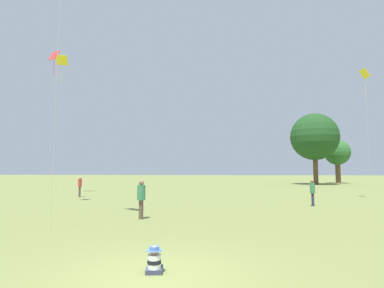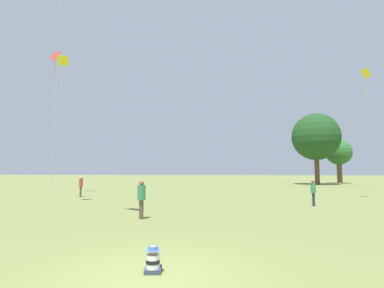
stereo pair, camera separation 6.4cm
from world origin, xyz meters
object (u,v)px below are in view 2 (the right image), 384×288
object	(u,v)px
kite_3	(366,79)
person_standing_2	(81,185)
distant_tree_0	(316,137)
seated_toddler	(153,261)
person_standing_3	(313,190)
kite_0	(55,63)
kite_1	(63,65)
person_standing_0	(141,196)
distant_tree_1	(339,153)

from	to	relation	value
kite_3	person_standing_2	bearing A→B (deg)	128.15
distant_tree_0	seated_toddler	bearing A→B (deg)	-108.92
seated_toddler	person_standing_2	distance (m)	20.63
person_standing_3	kite_3	bearing A→B (deg)	-163.17
seated_toddler	kite_0	size ratio (longest dim) A/B	0.06
kite_1	person_standing_0	bearing A→B (deg)	158.60
person_standing_3	distant_tree_1	size ratio (longest dim) A/B	0.21
kite_0	kite_1	xyz separation A→B (m)	(-4.54, 8.21, 3.07)
person_standing_3	distant_tree_0	size ratio (longest dim) A/B	0.14
person_standing_2	person_standing_3	distance (m)	18.22
seated_toddler	kite_1	size ratio (longest dim) A/B	0.04
person_standing_3	kite_1	bearing A→B (deg)	-41.49
distant_tree_0	kite_3	bearing A→B (deg)	-96.40
person_standing_3	kite_3	xyz separation A→B (m)	(5.42, 4.68, 8.38)
seated_toddler	person_standing_0	world-z (taller)	person_standing_0
person_standing_2	distant_tree_1	bearing A→B (deg)	68.36
person_standing_0	distant_tree_1	size ratio (longest dim) A/B	0.23
person_standing_0	distant_tree_0	xyz separation A→B (m)	(17.48, 36.87, 6.62)
distant_tree_0	distant_tree_1	xyz separation A→B (m)	(5.21, 5.50, -2.29)
person_standing_3	kite_1	world-z (taller)	kite_1
distant_tree_1	person_standing_3	bearing A→B (deg)	-110.57
seated_toddler	kite_1	world-z (taller)	kite_1
kite_1	seated_toddler	bearing A→B (deg)	151.74
seated_toddler	kite_3	distance (m)	23.52
person_standing_0	person_standing_2	bearing A→B (deg)	-166.88
kite_3	distant_tree_0	xyz separation A→B (m)	(2.90, 25.86, -1.71)
seated_toddler	distant_tree_0	world-z (taller)	distant_tree_0
person_standing_3	kite_1	xyz separation A→B (m)	(-21.50, 6.77, 11.62)
kite_0	distant_tree_0	bearing A→B (deg)	117.72
person_standing_0	kite_1	distance (m)	21.39
person_standing_0	person_standing_2	distance (m)	13.52
person_standing_3	distant_tree_0	xyz separation A→B (m)	(8.32, 30.54, 6.67)
person_standing_2	kite_1	bearing A→B (deg)	167.53
person_standing_2	kite_0	distance (m)	10.19
person_standing_2	kite_1	xyz separation A→B (m)	(-3.76, 2.65, 11.57)
person_standing_2	kite_1	world-z (taller)	kite_1
kite_1	distant_tree_0	size ratio (longest dim) A/B	1.17
person_standing_3	kite_0	bearing A→B (deg)	-19.16
distant_tree_0	distant_tree_1	world-z (taller)	distant_tree_0
person_standing_2	kite_3	xyz separation A→B (m)	(23.16, 0.56, 8.33)
person_standing_0	person_standing_2	size ratio (longest dim) A/B	1.02
person_standing_2	kite_0	xyz separation A→B (m)	(0.78, -5.56, 8.50)
person_standing_3	kite_0	size ratio (longest dim) A/B	0.16
seated_toddler	person_standing_0	bearing A→B (deg)	99.55
seated_toddler	person_standing_0	size ratio (longest dim) A/B	0.33
person_standing_3	kite_3	world-z (taller)	kite_3
seated_toddler	person_standing_0	distance (m)	7.43
distant_tree_0	distant_tree_1	bearing A→B (deg)	46.56
kite_1	person_standing_3	bearing A→B (deg)	-172.16
seated_toddler	distant_tree_1	xyz separation A→B (m)	(20.23, 49.33, 5.13)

